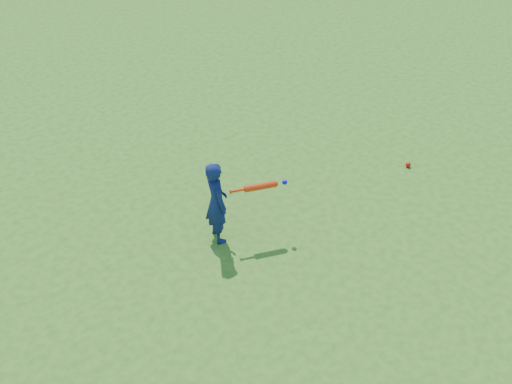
% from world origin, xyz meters
% --- Properties ---
extents(ground, '(80.00, 80.00, 0.00)m').
position_xyz_m(ground, '(0.00, 0.00, 0.00)').
color(ground, '#316D1A').
rests_on(ground, ground).
extents(child, '(0.37, 0.47, 1.12)m').
position_xyz_m(child, '(-0.24, 0.57, 0.56)').
color(child, '#101D4E').
rests_on(child, ground).
extents(ground_ball_red, '(0.08, 0.08, 0.08)m').
position_xyz_m(ground_ball_red, '(2.87, 0.02, 0.04)').
color(ground_ball_red, red).
rests_on(ground_ball_red, ground).
extents(bat_swing, '(0.68, 0.33, 0.08)m').
position_xyz_m(bat_swing, '(0.26, 0.31, 0.72)').
color(bat_swing, red).
rests_on(bat_swing, ground).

